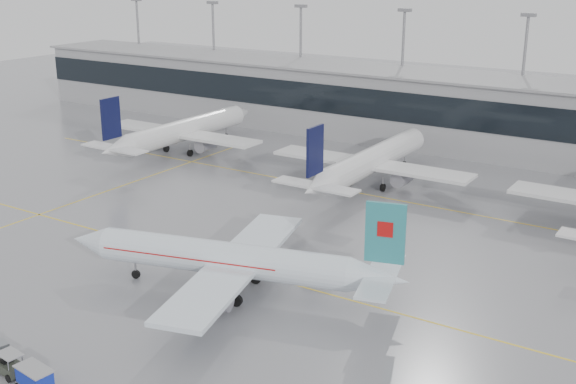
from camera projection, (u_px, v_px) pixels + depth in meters
The scene contains 13 objects.
ground at pixel (227, 266), 76.35m from camera, with size 320.00×320.00×0.00m, color gray.
taxi_line_main at pixel (227, 266), 76.35m from camera, with size 120.00×0.25×0.01m, color yellow.
taxi_line_north at pixel (358, 193), 100.36m from camera, with size 120.00×0.25×0.01m, color yellow.
taxi_line_cross at pixel (124, 185), 103.80m from camera, with size 0.25×60.00×0.01m, color yellow.
terminal at pixel (445, 112), 124.14m from camera, with size 180.00×15.00×12.00m, color #939397.
terminal_glass at pixel (429, 110), 117.64m from camera, with size 180.00×0.20×5.00m, color black.
terminal_roof at pixel (447, 76), 122.24m from camera, with size 182.00×16.00×0.40m, color gray.
light_masts at pixel (460, 65), 126.69m from camera, with size 156.40×1.00×22.60m.
air_canada_jet at pixel (234, 261), 69.24m from camera, with size 34.38×27.56×10.75m.
parked_jet_b at pixel (182, 131), 120.19m from camera, with size 29.64×36.96×11.72m.
parked_jet_c at pixel (371, 161), 102.18m from camera, with size 29.64×36.96×11.72m.
baggage_tug at pixel (10, 366), 56.27m from camera, with size 3.96×1.92×1.89m.
baggage_cart at pixel (35, 377), 53.94m from camera, with size 3.31×2.10×1.93m.
Camera 1 is at (43.45, -55.58, 30.92)m, focal length 45.00 mm.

